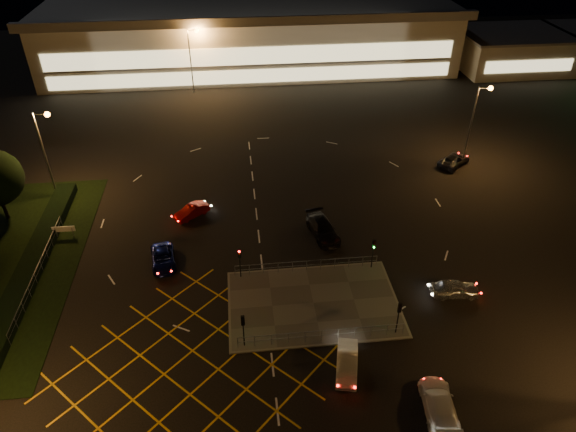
{
  "coord_description": "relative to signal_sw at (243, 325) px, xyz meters",
  "views": [
    {
      "loc": [
        -3.61,
        -33.1,
        30.95
      ],
      "look_at": [
        0.98,
        8.37,
        2.0
      ],
      "focal_mm": 32.0,
      "sensor_mm": 36.0,
      "label": 1
    }
  ],
  "objects": [
    {
      "name": "ground",
      "position": [
        4.0,
        5.99,
        -2.37
      ],
      "size": [
        180.0,
        180.0,
        0.0
      ],
      "primitive_type": "plane",
      "color": "black",
      "rests_on": "ground"
    },
    {
      "name": "pedestrian_island",
      "position": [
        6.0,
        3.99,
        -2.31
      ],
      "size": [
        14.0,
        9.0,
        0.12
      ],
      "primitive_type": "cube",
      "color": "#4C4944",
      "rests_on": "ground"
    },
    {
      "name": "hedge",
      "position": [
        -19.0,
        11.99,
        -1.87
      ],
      "size": [
        2.0,
        26.0,
        1.0
      ],
      "primitive_type": "cube",
      "color": "black",
      "rests_on": "ground"
    },
    {
      "name": "supermarket",
      "position": [
        4.0,
        67.95,
        2.95
      ],
      "size": [
        72.0,
        26.5,
        10.5
      ],
      "color": "beige",
      "rests_on": "ground"
    },
    {
      "name": "retail_unit_a",
      "position": [
        50.0,
        59.97,
        0.85
      ],
      "size": [
        18.8,
        14.8,
        6.35
      ],
      "color": "beige",
      "rests_on": "ground"
    },
    {
      "name": "streetlight_nw",
      "position": [
        -19.56,
        23.99,
        4.2
      ],
      "size": [
        1.78,
        0.56,
        10.03
      ],
      "color": "slate",
      "rests_on": "ground"
    },
    {
      "name": "streetlight_ne",
      "position": [
        28.44,
        25.99,
        4.2
      ],
      "size": [
        1.78,
        0.56,
        10.03
      ],
      "color": "slate",
      "rests_on": "ground"
    },
    {
      "name": "streetlight_far_left",
      "position": [
        -5.56,
        53.99,
        4.2
      ],
      "size": [
        1.78,
        0.56,
        10.03
      ],
      "color": "slate",
      "rests_on": "ground"
    },
    {
      "name": "streetlight_far_right",
      "position": [
        34.44,
        55.99,
        4.2
      ],
      "size": [
        1.78,
        0.56,
        10.03
      ],
      "color": "slate",
      "rests_on": "ground"
    },
    {
      "name": "signal_sw",
      "position": [
        0.0,
        0.0,
        0.0
      ],
      "size": [
        0.28,
        0.3,
        3.15
      ],
      "rotation": [
        0.0,
        0.0,
        3.14
      ],
      "color": "black",
      "rests_on": "pedestrian_island"
    },
    {
      "name": "signal_se",
      "position": [
        12.0,
        0.0,
        0.0
      ],
      "size": [
        0.28,
        0.3,
        3.15
      ],
      "rotation": [
        0.0,
        0.0,
        3.14
      ],
      "color": "black",
      "rests_on": "pedestrian_island"
    },
    {
      "name": "signal_nw",
      "position": [
        0.0,
        7.99,
        0.0
      ],
      "size": [
        0.28,
        0.3,
        3.15
      ],
      "color": "black",
      "rests_on": "pedestrian_island"
    },
    {
      "name": "signal_ne",
      "position": [
        12.0,
        7.99,
        0.0
      ],
      "size": [
        0.28,
        0.3,
        3.15
      ],
      "color": "black",
      "rests_on": "pedestrian_island"
    },
    {
      "name": "car_queue_white",
      "position": [
        7.41,
        -3.01,
        -1.66
      ],
      "size": [
        2.41,
        4.49,
        1.41
      ],
      "primitive_type": "imported",
      "rotation": [
        0.0,
        0.0,
        6.06
      ],
      "color": "silver",
      "rests_on": "ground"
    },
    {
      "name": "car_left_blue",
      "position": [
        -7.08,
        10.74,
        -1.73
      ],
      "size": [
        2.79,
        4.85,
        1.27
      ],
      "primitive_type": "imported",
      "rotation": [
        0.0,
        0.0,
        0.15
      ],
      "color": "#0D124E",
      "rests_on": "ground"
    },
    {
      "name": "car_far_dkgrey",
      "position": [
        8.38,
        13.53,
        -1.58
      ],
      "size": [
        3.23,
        5.74,
        1.57
      ],
      "primitive_type": "imported",
      "rotation": [
        0.0,
        0.0,
        0.2
      ],
      "color": "black",
      "rests_on": "ground"
    },
    {
      "name": "car_right_silver",
      "position": [
        18.22,
        3.75,
        -1.65
      ],
      "size": [
        4.32,
        2.05,
        1.43
      ],
      "primitive_type": "imported",
      "rotation": [
        0.0,
        0.0,
        1.48
      ],
      "color": "silver",
      "rests_on": "ground"
    },
    {
      "name": "car_circ_red",
      "position": [
        -4.78,
        18.31,
        -1.73
      ],
      "size": [
        3.9,
        3.45,
        1.28
      ],
      "primitive_type": "imported",
      "rotation": [
        0.0,
        0.0,
        5.37
      ],
      "color": "maroon",
      "rests_on": "ground"
    },
    {
      "name": "car_east_grey",
      "position": [
        26.82,
        25.97,
        -1.7
      ],
      "size": [
        5.11,
        4.69,
        1.33
      ],
      "primitive_type": "imported",
      "rotation": [
        0.0,
        0.0,
        2.24
      ],
      "color": "black",
      "rests_on": "ground"
    },
    {
      "name": "car_approach_white",
      "position": [
        12.89,
        -7.2,
        -1.63
      ],
      "size": [
        2.64,
        5.27,
        1.47
      ],
      "primitive_type": "imported",
      "rotation": [
        0.0,
        0.0,
        3.02
      ],
      "color": "silver",
      "rests_on": "ground"
    }
  ]
}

